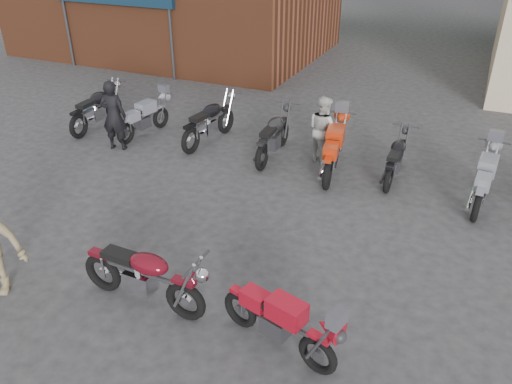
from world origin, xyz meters
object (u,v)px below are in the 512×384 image
at_px(person_dark, 114,115).
at_px(row_bike_4, 334,147).
at_px(person_light, 323,129).
at_px(row_bike_3, 274,133).
at_px(row_bike_1, 144,116).
at_px(row_bike_5, 396,156).
at_px(vintage_motorcycle, 143,272).
at_px(sportbike, 280,319).
at_px(row_bike_2, 210,119).
at_px(row_bike_6, 485,178).
at_px(row_bike_0, 97,106).
at_px(helmet, 134,264).

distance_m(person_dark, row_bike_4, 5.37).
xyz_separation_m(person_light, row_bike_3, (-1.12, -0.27, -0.19)).
xyz_separation_m(person_light, row_bike_1, (-4.73, -0.41, -0.26)).
distance_m(row_bike_4, row_bike_5, 1.35).
bearing_deg(row_bike_1, row_bike_5, -80.69).
height_order(row_bike_3, row_bike_4, row_bike_4).
relative_size(vintage_motorcycle, sportbike, 1.15).
xyz_separation_m(person_dark, row_bike_3, (3.73, 1.16, -0.27)).
height_order(vintage_motorcycle, row_bike_5, vintage_motorcycle).
relative_size(person_dark, person_light, 1.10).
height_order(row_bike_1, row_bike_2, row_bike_2).
relative_size(row_bike_1, row_bike_5, 0.99).
relative_size(row_bike_2, row_bike_4, 1.00).
xyz_separation_m(row_bike_1, row_bike_6, (8.28, -0.23, 0.05)).
height_order(row_bike_5, row_bike_6, row_bike_6).
distance_m(person_light, row_bike_5, 1.79).
height_order(row_bike_0, row_bike_5, row_bike_0).
bearing_deg(row_bike_5, row_bike_2, 88.96).
height_order(row_bike_1, row_bike_5, row_bike_5).
xyz_separation_m(row_bike_2, row_bike_6, (6.47, -0.52, -0.04)).
relative_size(vintage_motorcycle, row_bike_6, 1.03).
height_order(vintage_motorcycle, row_bike_6, vintage_motorcycle).
bearing_deg(row_bike_1, row_bike_0, 100.91).
xyz_separation_m(vintage_motorcycle, row_bike_5, (2.57, 5.68, -0.06)).
distance_m(row_bike_3, row_bike_4, 1.57).
height_order(person_dark, row_bike_5, person_dark).
bearing_deg(row_bike_3, row_bike_5, -92.33).
bearing_deg(row_bike_0, row_bike_5, -90.92).
bearing_deg(sportbike, person_light, 117.89).
xyz_separation_m(helmet, row_bike_2, (-1.42, 5.18, 0.50)).
bearing_deg(row_bike_0, person_light, -88.28).
height_order(vintage_motorcycle, person_light, person_light).
bearing_deg(sportbike, row_bike_6, 82.39).
xyz_separation_m(row_bike_2, row_bike_3, (1.81, -0.15, -0.02)).
xyz_separation_m(row_bike_3, row_bike_5, (2.87, 0.04, -0.06)).
bearing_deg(row_bike_2, row_bike_1, 105.09).
relative_size(sportbike, row_bike_6, 0.90).
bearing_deg(person_light, vintage_motorcycle, 117.69).
bearing_deg(row_bike_3, person_light, -79.59).
relative_size(person_light, row_bike_6, 0.79).
bearing_deg(vintage_motorcycle, row_bike_0, 135.98).
relative_size(vintage_motorcycle, row_bike_0, 0.98).
xyz_separation_m(vintage_motorcycle, sportbike, (2.12, 0.01, -0.08)).
height_order(sportbike, row_bike_3, row_bike_3).
distance_m(vintage_motorcycle, row_bike_3, 5.65).
distance_m(person_dark, row_bike_3, 3.92).
bearing_deg(row_bike_5, sportbike, 175.77).
height_order(person_dark, row_bike_4, person_dark).
height_order(person_dark, row_bike_0, person_dark).
xyz_separation_m(sportbike, person_light, (-1.30, 5.90, 0.27)).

